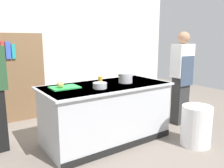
% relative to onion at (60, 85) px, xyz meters
% --- Properties ---
extents(ground_plane, '(10.00, 10.00, 0.00)m').
position_rel_onion_xyz_m(ground_plane, '(0.70, -0.08, -0.97)').
color(ground_plane, slate).
extents(back_wall, '(6.40, 0.12, 3.00)m').
position_rel_onion_xyz_m(back_wall, '(0.70, 2.02, 0.53)').
color(back_wall, silver).
rests_on(back_wall, ground_plane).
extents(counter_island, '(1.98, 0.98, 0.90)m').
position_rel_onion_xyz_m(counter_island, '(0.70, -0.08, -0.50)').
color(counter_island, '#B7BABF').
rests_on(counter_island, ground_plane).
extents(cutting_board, '(0.40, 0.28, 0.02)m').
position_rel_onion_xyz_m(cutting_board, '(0.08, 0.04, -0.06)').
color(cutting_board, green).
rests_on(cutting_board, counter_island).
extents(onion, '(0.09, 0.09, 0.09)m').
position_rel_onion_xyz_m(onion, '(0.00, 0.00, 0.00)').
color(onion, tan).
rests_on(onion, cutting_board).
extents(stock_pot, '(0.29, 0.22, 0.15)m').
position_rel_onion_xyz_m(stock_pot, '(1.05, -0.12, 0.01)').
color(stock_pot, '#B7BABF').
rests_on(stock_pot, counter_island).
extents(mixing_bowl, '(0.20, 0.20, 0.08)m').
position_rel_onion_xyz_m(mixing_bowl, '(0.49, -0.25, -0.03)').
color(mixing_bowl, '#B7BABF').
rests_on(mixing_bowl, counter_island).
extents(juice_cup, '(0.07, 0.07, 0.10)m').
position_rel_onion_xyz_m(juice_cup, '(0.73, 0.12, -0.02)').
color(juice_cup, yellow).
rests_on(juice_cup, counter_island).
extents(trash_bin, '(0.44, 0.44, 0.61)m').
position_rel_onion_xyz_m(trash_bin, '(1.73, -1.00, -0.66)').
color(trash_bin, white).
rests_on(trash_bin, ground_plane).
extents(person_chef, '(0.38, 0.25, 1.72)m').
position_rel_onion_xyz_m(person_chef, '(2.26, -0.26, -0.05)').
color(person_chef, '#2F2F2F').
rests_on(person_chef, ground_plane).
extents(bookshelf, '(1.10, 0.31, 1.70)m').
position_rel_onion_xyz_m(bookshelf, '(-0.26, 1.72, -0.11)').
color(bookshelf, brown).
rests_on(bookshelf, ground_plane).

